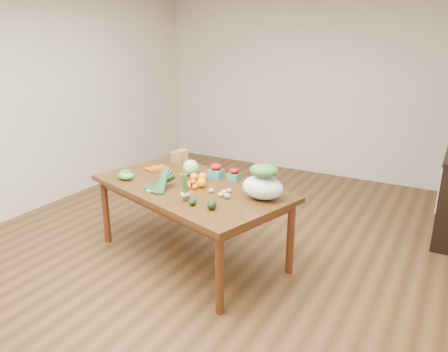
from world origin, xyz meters
The scene contains 24 objects.
floor centered at (0.00, 0.00, 0.00)m, with size 6.00×6.00×0.00m, color brown.
room_walls centered at (0.00, 0.00, 1.35)m, with size 5.02×6.02×2.70m.
dining_table centered at (-0.10, -0.24, 0.38)m, with size 1.89×1.05×0.75m, color #4C2E11.
dish_towel centered at (1.96, 1.40, 0.55)m, with size 0.02×0.28×0.45m, color white.
paper_bag centered at (-0.61, 0.31, 0.83)m, with size 0.22×0.18×0.15m, color olive, non-canonical shape.
cabbage centered at (-0.27, 0.02, 0.83)m, with size 0.16×0.16×0.16m, color #9EDC7F.
strawberry_basket_a centered at (-0.01, 0.08, 0.81)m, with size 0.12×0.12×0.11m, color red, non-canonical shape.
strawberry_basket_b centered at (0.18, 0.10, 0.80)m, with size 0.11×0.11×0.10m, color #B50E0C, non-canonical shape.
orange_a centered at (-0.14, -0.11, 0.79)m, with size 0.08×0.08×0.08m, color orange.
orange_b centered at (-0.06, -0.09, 0.80)m, with size 0.09×0.09×0.09m, color orange.
orange_c centered at (0.02, -0.23, 0.80)m, with size 0.09×0.09×0.09m, color orange.
mandarin_cluster centered at (-0.06, -0.26, 0.79)m, with size 0.18×0.18×0.08m, color orange, non-canonical shape.
carrots centered at (-0.66, 0.00, 0.76)m, with size 0.22×0.24×0.03m, color orange, non-canonical shape.
snap_pea_bag centered at (-0.76, -0.41, 0.79)m, with size 0.18×0.13×0.08m, color #5FAB3A.
kale_bunch centered at (-0.30, -0.49, 0.83)m, with size 0.32×0.40×0.16m, color black, non-canonical shape.
asparagus_bundle centered at (0.08, -0.60, 0.88)m, with size 0.08×0.08×0.25m, color #57853D, non-canonical shape.
potato_a centered at (0.17, -0.32, 0.77)m, with size 0.05×0.05×0.04m, color tan.
potato_b centered at (0.30, -0.37, 0.77)m, with size 0.05×0.04×0.04m, color tan.
potato_c centered at (0.30, -0.32, 0.78)m, with size 0.06×0.05×0.05m, color tan.
potato_d centered at (0.31, -0.23, 0.77)m, with size 0.05×0.04×0.04m, color tan.
potato_e centered at (0.37, -0.37, 0.77)m, with size 0.06×0.05×0.05m, color tan.
avocado_a centered at (0.18, -0.64, 0.78)m, with size 0.06×0.09×0.06m, color black.
avocado_b centered at (0.37, -0.64, 0.79)m, with size 0.08×0.12×0.08m, color black.
salad_bag centered at (0.64, -0.22, 0.89)m, with size 0.37×0.28×0.28m, color white, non-canonical shape.
Camera 1 is at (2.08, -3.50, 2.15)m, focal length 35.00 mm.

